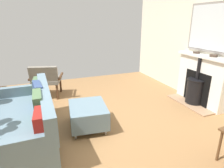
# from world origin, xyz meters

# --- Properties ---
(ground_plane) EXTENTS (5.91, 5.93, 0.01)m
(ground_plane) POSITION_xyz_m (0.00, 0.00, -0.00)
(ground_plane) COLOR olive
(wall_left) EXTENTS (0.12, 5.93, 2.62)m
(wall_left) POSITION_xyz_m (-2.95, 0.00, 1.31)
(wall_left) COLOR silver
(wall_left) RESTS_ON ground
(fireplace) EXTENTS (0.49, 1.25, 1.06)m
(fireplace) POSITION_xyz_m (-2.76, -0.18, 0.46)
(fireplace) COLOR #9E7A5B
(fireplace) RESTS_ON ground
(mirror_over_mantel) EXTENTS (0.04, 1.13, 0.94)m
(mirror_over_mantel) POSITION_xyz_m (-2.86, -0.18, 1.59)
(mirror_over_mantel) COLOR gray
(mantel_bowl_near) EXTENTS (0.14, 0.14, 0.04)m
(mantel_bowl_near) POSITION_xyz_m (-2.77, -0.39, 1.08)
(mantel_bowl_near) COLOR #47382D
(mantel_bowl_near) RESTS_ON fireplace
(mantel_bowl_far) EXTENTS (0.15, 0.15, 0.05)m
(mantel_bowl_far) POSITION_xyz_m (-2.77, 0.05, 1.08)
(mantel_bowl_far) COLOR #47382D
(mantel_bowl_far) RESTS_ON fireplace
(sofa) EXTENTS (0.93, 1.89, 0.81)m
(sofa) POSITION_xyz_m (0.63, -0.04, 0.34)
(sofa) COLOR #B2B2B7
(sofa) RESTS_ON ground
(ottoman) EXTENTS (0.67, 0.79, 0.39)m
(ottoman) POSITION_xyz_m (-0.32, -0.08, 0.24)
(ottoman) COLOR #B2B2B7
(ottoman) RESTS_ON ground
(armchair_accent) EXTENTS (0.80, 0.74, 0.79)m
(armchair_accent) POSITION_xyz_m (0.24, -1.70, 0.46)
(armchair_accent) COLOR #4C3321
(armchair_accent) RESTS_ON ground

